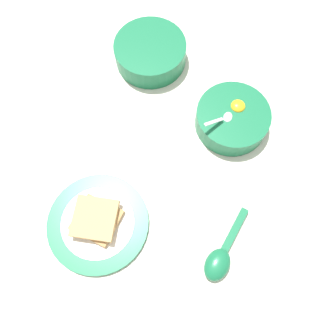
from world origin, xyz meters
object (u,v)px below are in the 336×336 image
(soup_spoon, at_px, (220,258))
(egg_bowl, at_px, (232,118))
(congee_bowl, at_px, (150,52))
(toast_plate, at_px, (98,223))
(toast_sandwich, at_px, (96,219))

(soup_spoon, bearing_deg, egg_bowl, -168.49)
(soup_spoon, height_order, congee_bowl, congee_bowl)
(soup_spoon, bearing_deg, toast_plate, -86.69)
(toast_plate, xyz_separation_m, soup_spoon, (-0.02, 0.26, 0.01))
(soup_spoon, distance_m, congee_bowl, 0.51)
(egg_bowl, xyz_separation_m, congee_bowl, (-0.11, -0.24, 0.00))
(toast_plate, bearing_deg, congee_bowl, -174.61)
(egg_bowl, distance_m, soup_spoon, 0.31)
(egg_bowl, bearing_deg, toast_plate, -31.98)
(toast_sandwich, bearing_deg, congee_bowl, -174.91)
(soup_spoon, xyz_separation_m, congee_bowl, (-0.42, -0.30, 0.02))
(soup_spoon, bearing_deg, toast_sandwich, -87.50)
(congee_bowl, bearing_deg, egg_bowl, 65.31)
(egg_bowl, height_order, toast_sandwich, egg_bowl)
(egg_bowl, relative_size, congee_bowl, 0.95)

